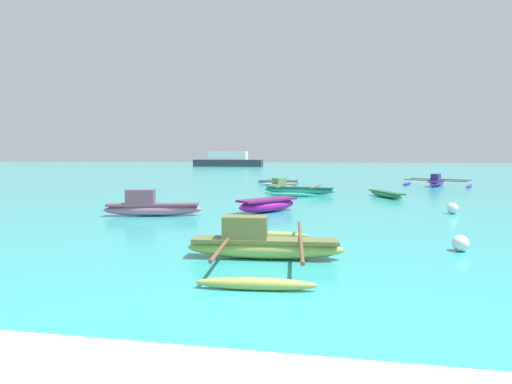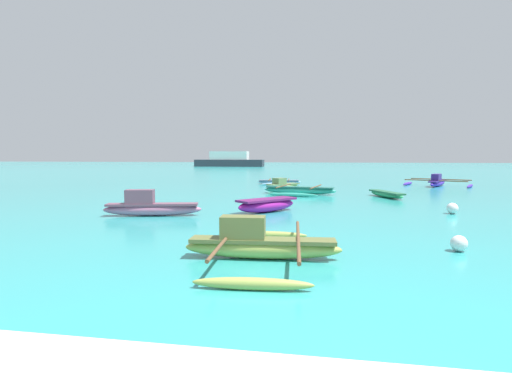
# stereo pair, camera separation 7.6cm
# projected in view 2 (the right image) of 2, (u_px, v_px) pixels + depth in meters

# --- Properties ---
(moored_boat_0) EXTENTS (1.57, 2.89, 0.31)m
(moored_boat_0) POSITION_uv_depth(u_px,v_px,m) (386.00, 194.00, 20.04)
(moored_boat_0) COLOR #2C9C5F
(moored_boat_0) RESTS_ON ground_plane
(moored_boat_1) EXTENTS (4.73, 3.82, 0.86)m
(moored_boat_1) POSITION_uv_depth(u_px,v_px,m) (437.00, 182.00, 27.37)
(moored_boat_1) COLOR #4F2ABD
(moored_boat_1) RESTS_ON ground_plane
(moored_boat_2) EXTENTS (2.19, 2.36, 0.69)m
(moored_boat_2) POSITION_uv_depth(u_px,v_px,m) (282.00, 185.00, 25.29)
(moored_boat_2) COLOR #A0D179
(moored_boat_2) RESTS_ON ground_plane
(moored_boat_3) EXTENTS (3.44, 1.28, 0.92)m
(moored_boat_3) POSITION_uv_depth(u_px,v_px,m) (150.00, 207.00, 13.91)
(moored_boat_3) COLOR #B06588
(moored_boat_3) RESTS_ON ground_plane
(moored_boat_4) EXTENTS (3.25, 4.19, 0.87)m
(moored_boat_4) POSITION_uv_depth(u_px,v_px,m) (260.00, 245.00, 8.15)
(moored_boat_4) COLOR #A0AB4D
(moored_boat_4) RESTS_ON ground_plane
(moored_boat_5) EXTENTS (3.18, 3.20, 0.36)m
(moored_boat_5) POSITION_uv_depth(u_px,v_px,m) (279.00, 182.00, 29.42)
(moored_boat_5) COLOR #91B5DC
(moored_boat_5) RESTS_ON ground_plane
(moored_boat_6) EXTENTS (4.05, 3.52, 0.46)m
(moored_boat_6) POSITION_uv_depth(u_px,v_px,m) (299.00, 190.00, 21.79)
(moored_boat_6) COLOR teal
(moored_boat_6) RESTS_ON ground_plane
(moored_boat_7) EXTENTS (2.31, 2.49, 0.50)m
(moored_boat_7) POSITION_uv_depth(u_px,v_px,m) (267.00, 205.00, 14.89)
(moored_boat_7) COLOR #A31B91
(moored_boat_7) RESTS_ON ground_plane
(mooring_buoy_0) EXTENTS (0.36, 0.36, 0.36)m
(mooring_buoy_0) POSITION_uv_depth(u_px,v_px,m) (459.00, 243.00, 8.75)
(mooring_buoy_0) COLOR white
(mooring_buoy_0) RESTS_ON ground_plane
(mooring_buoy_2) EXTENTS (0.40, 0.40, 0.40)m
(mooring_buoy_2) POSITION_uv_depth(u_px,v_px,m) (452.00, 208.00, 14.40)
(mooring_buoy_2) COLOR white
(mooring_buoy_2) RESTS_ON ground_plane
(distant_ferry) EXTENTS (13.17, 2.90, 2.90)m
(distant_ferry) POSITION_uv_depth(u_px,v_px,m) (229.00, 160.00, 76.34)
(distant_ferry) COLOR #2D333D
(distant_ferry) RESTS_ON ground_plane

